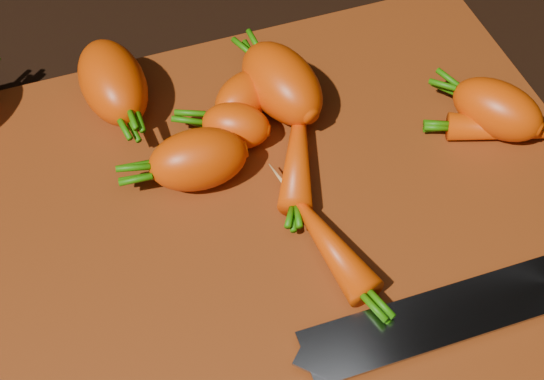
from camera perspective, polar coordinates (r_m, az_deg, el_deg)
name	(u,v)px	position (r m, az deg, el deg)	size (l,w,h in m)	color
ground	(276,227)	(0.58, 0.33, -2.83)	(2.00, 2.00, 0.01)	black
cutting_board	(276,219)	(0.57, 0.33, -2.21)	(0.50, 0.40, 0.01)	maroon
carrot_1	(236,126)	(0.60, -2.73, 4.86)	(0.05, 0.04, 0.04)	#CC3900
carrot_2	(113,82)	(0.63, -11.90, 7.95)	(0.09, 0.05, 0.05)	#CC3900
carrot_3	(282,83)	(0.62, 0.73, 8.05)	(0.09, 0.05, 0.05)	#CC3900
carrot_4	(198,159)	(0.57, -5.58, 2.30)	(0.08, 0.05, 0.05)	#CC3900
carrot_5	(244,97)	(0.62, -2.14, 6.98)	(0.06, 0.04, 0.04)	#CC3900
carrot_6	(497,109)	(0.63, 16.61, 5.85)	(0.08, 0.04, 0.04)	#CC3900
carrot_7	(298,143)	(0.59, 1.97, 3.57)	(0.12, 0.03, 0.03)	#CC3900
carrot_8	(530,131)	(0.64, 18.84, 4.26)	(0.13, 0.02, 0.02)	#CC3900
carrot_9	(324,237)	(0.54, 3.96, -3.57)	(0.11, 0.03, 0.03)	#CC3900
knife	(492,301)	(0.54, 16.20, -8.05)	(0.36, 0.04, 0.02)	gray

